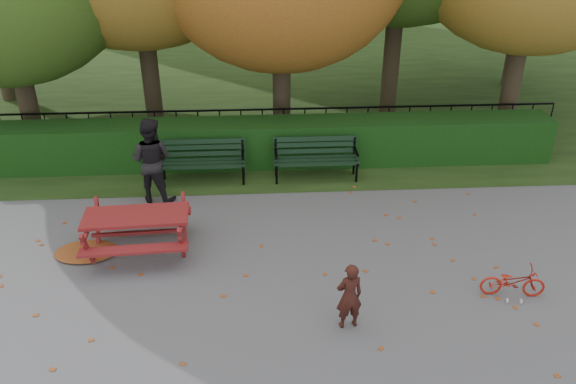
{
  "coord_description": "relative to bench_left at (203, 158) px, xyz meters",
  "views": [
    {
      "loc": [
        -0.14,
        -7.16,
        5.45
      ],
      "look_at": [
        0.36,
        1.17,
        1.0
      ],
      "focal_mm": 35.0,
      "sensor_mm": 36.0,
      "label": 1
    }
  ],
  "objects": [
    {
      "name": "ground",
      "position": [
        1.3,
        -3.7,
        -0.52
      ],
      "size": [
        90.0,
        90.0,
        0.0
      ],
      "primitive_type": "plane",
      "color": "slate",
      "rests_on": "ground"
    },
    {
      "name": "grass_strip",
      "position": [
        1.3,
        10.3,
        -0.51
      ],
      "size": [
        90.0,
        90.0,
        0.0
      ],
      "primitive_type": "plane",
      "color": "#1C3212",
      "rests_on": "ground"
    },
    {
      "name": "hedge",
      "position": [
        1.3,
        0.8,
        -0.02
      ],
      "size": [
        13.0,
        0.9,
        1.0
      ],
      "primitive_type": "cube",
      "color": "black",
      "rests_on": "ground"
    },
    {
      "name": "iron_fence",
      "position": [
        1.3,
        1.6,
        0.02
      ],
      "size": [
        14.0,
        0.04,
        1.02
      ],
      "color": "black",
      "rests_on": "ground"
    },
    {
      "name": "bench_left",
      "position": [
        0.0,
        0.0,
        0.0
      ],
      "size": [
        1.8,
        0.57,
        0.88
      ],
      "color": "black",
      "rests_on": "ground"
    },
    {
      "name": "bench_right",
      "position": [
        2.4,
        0.0,
        0.0
      ],
      "size": [
        1.8,
        0.57,
        0.88
      ],
      "color": "black",
      "rests_on": "ground"
    },
    {
      "name": "picnic_table",
      "position": [
        -0.89,
        -2.68,
        0.06
      ],
      "size": [
        1.8,
        1.48,
        0.84
      ],
      "rotation": [
        0.0,
        0.0,
        0.06
      ],
      "color": "maroon",
      "rests_on": "ground"
    },
    {
      "name": "leaf_pile",
      "position": [
        -1.82,
        -2.68,
        -0.48
      ],
      "size": [
        1.09,
        0.77,
        0.07
      ],
      "primitive_type": "ellipsoid",
      "rotation": [
        0.0,
        0.0,
        0.02
      ],
      "color": "brown",
      "rests_on": "ground"
    },
    {
      "name": "leaf_scatter",
      "position": [
        1.3,
        -3.4,
        -0.51
      ],
      "size": [
        9.0,
        5.7,
        0.01
      ],
      "primitive_type": null,
      "color": "brown",
      "rests_on": "ground"
    },
    {
      "name": "child",
      "position": [
        2.37,
        -4.75,
        0.01
      ],
      "size": [
        0.42,
        0.32,
        1.05
      ],
      "primitive_type": "imported",
      "rotation": [
        0.0,
        0.0,
        3.33
      ],
      "color": "#381712",
      "rests_on": "ground"
    },
    {
      "name": "adult",
      "position": [
        -0.91,
        -0.8,
        0.34
      ],
      "size": [
        0.98,
        0.85,
        1.73
      ],
      "primitive_type": "imported",
      "rotation": [
        0.0,
        0.0,
        2.87
      ],
      "color": "black",
      "rests_on": "ground"
    },
    {
      "name": "bicycle",
      "position": [
        4.98,
        -4.22,
        -0.27
      ],
      "size": [
        1.0,
        0.46,
        0.51
      ],
      "primitive_type": "imported",
      "rotation": [
        0.0,
        0.0,
        1.44
      ],
      "color": "red",
      "rests_on": "ground"
    }
  ]
}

